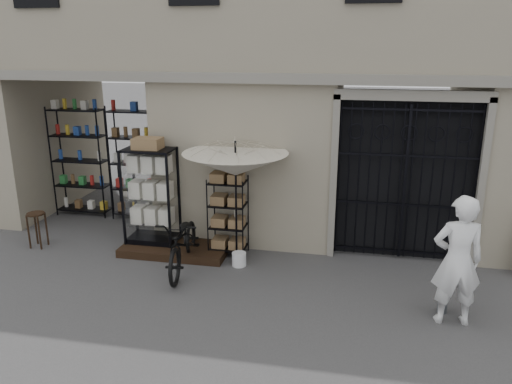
% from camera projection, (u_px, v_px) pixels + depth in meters
% --- Properties ---
extents(ground, '(80.00, 80.00, 0.00)m').
position_uv_depth(ground, '(289.00, 306.00, 7.60)').
color(ground, black).
rests_on(ground, ground).
extents(main_building, '(14.00, 4.00, 9.00)m').
position_uv_depth(main_building, '(320.00, 9.00, 10.06)').
color(main_building, gray).
rests_on(main_building, ground).
extents(shop_recess, '(3.00, 1.70, 3.00)m').
position_uv_depth(shop_recess, '(99.00, 157.00, 10.64)').
color(shop_recess, black).
rests_on(shop_recess, ground).
extents(shop_shelving, '(2.70, 0.50, 2.50)m').
position_uv_depth(shop_shelving, '(109.00, 163.00, 11.19)').
color(shop_shelving, black).
rests_on(shop_shelving, ground).
extents(iron_gate, '(2.50, 0.21, 3.00)m').
position_uv_depth(iron_gate, '(404.00, 178.00, 8.98)').
color(iron_gate, black).
rests_on(iron_gate, ground).
extents(step_platform, '(2.00, 0.90, 0.15)m').
position_uv_depth(step_platform, '(175.00, 249.00, 9.48)').
color(step_platform, black).
rests_on(step_platform, ground).
extents(display_cabinet, '(1.04, 0.81, 1.97)m').
position_uv_depth(display_cabinet, '(151.00, 201.00, 9.45)').
color(display_cabinet, black).
rests_on(display_cabinet, step_platform).
extents(wire_rack, '(0.70, 0.53, 1.50)m').
position_uv_depth(wire_rack, '(228.00, 217.00, 9.24)').
color(wire_rack, black).
rests_on(wire_rack, ground).
extents(market_umbrella, '(2.14, 2.16, 2.66)m').
position_uv_depth(market_umbrella, '(235.00, 158.00, 8.71)').
color(market_umbrella, black).
rests_on(market_umbrella, ground).
extents(white_bucket, '(0.31, 0.31, 0.24)m').
position_uv_depth(white_bucket, '(239.00, 259.00, 8.93)').
color(white_bucket, silver).
rests_on(white_bucket, ground).
extents(bicycle, '(0.79, 1.08, 1.92)m').
position_uv_depth(bicycle, '(185.00, 269.00, 8.83)').
color(bicycle, black).
rests_on(bicycle, ground).
extents(wooden_stool, '(0.36, 0.36, 0.70)m').
position_uv_depth(wooden_stool, '(37.00, 229.00, 9.69)').
color(wooden_stool, black).
rests_on(wooden_stool, ground).
extents(steel_bollard, '(0.16, 0.16, 0.78)m').
position_uv_depth(steel_bollard, '(444.00, 289.00, 7.30)').
color(steel_bollard, slate).
rests_on(steel_bollard, ground).
extents(shopkeeper, '(0.92, 1.97, 0.46)m').
position_uv_depth(shopkeeper, '(450.00, 321.00, 7.17)').
color(shopkeeper, white).
rests_on(shopkeeper, ground).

